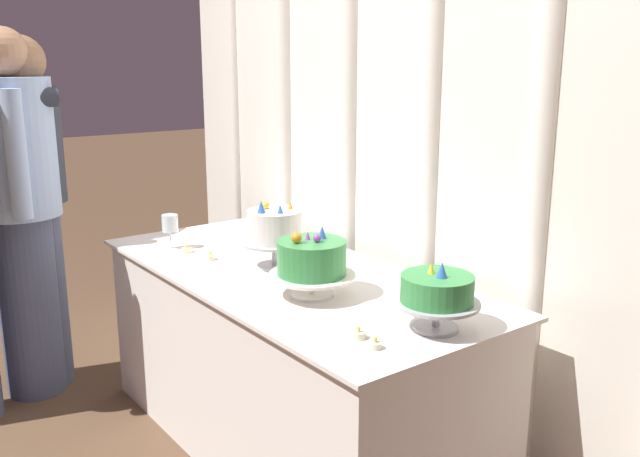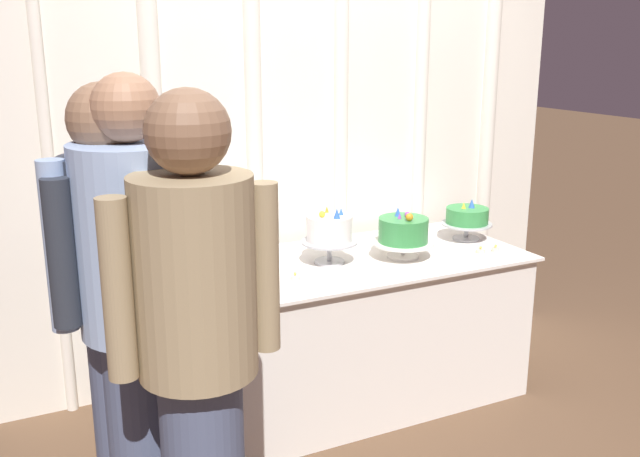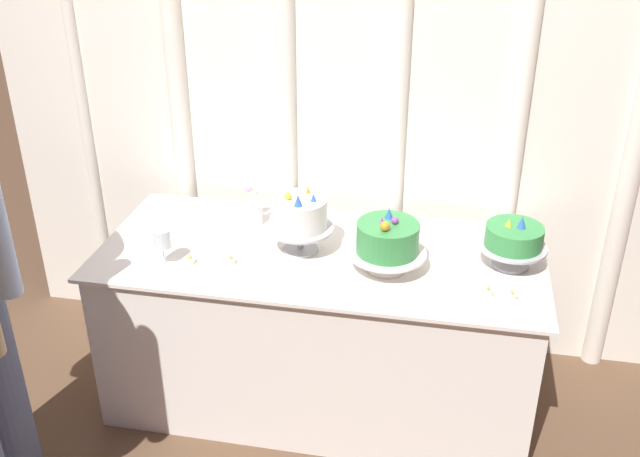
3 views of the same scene
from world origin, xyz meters
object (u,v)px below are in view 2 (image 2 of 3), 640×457
Objects in this scene: cake_display_leftmost at (329,231)px; cake_table at (343,331)px; tealight_far_left at (264,285)px; guest_man_dark_suit at (140,315)px; tealight_near_left at (295,278)px; tealight_far_right at (495,249)px; guest_man_pink_jacket at (198,347)px; cake_display_center at (403,232)px; guest_girl_blue_dress at (118,305)px; wine_glass at (245,268)px; tealight_near_right at (480,251)px; cake_display_rightmost at (467,218)px; flower_vase at (264,246)px.

cake_table is at bearing 4.01° from cake_display_leftmost.
tealight_far_left is (-0.40, -0.18, -0.15)m from cake_display_leftmost.
guest_man_dark_suit reaches higher than cake_table.
tealight_far_right is (1.07, -0.05, 0.00)m from tealight_near_left.
tealight_near_left is (0.16, 0.03, 0.00)m from tealight_far_left.
tealight_far_right is at bearing 24.06° from guest_man_pink_jacket.
tealight_far_left is (-0.76, -0.10, -0.12)m from cake_display_center.
cake_table is 1.51m from guest_man_pink_jacket.
guest_man_pink_jacket reaches higher than guest_girl_blue_dress.
tealight_near_right is at bearing 0.68° from wine_glass.
cake_display_center is at bearing 165.42° from tealight_far_right.
cake_display_center is at bearing 7.43° from tealight_far_left.
tealight_far_left is at bearing 178.95° from tealight_far_right.
cake_display_center is 0.19× the size of guest_girl_blue_dress.
cake_table is at bearing 164.39° from tealight_far_right.
guest_girl_blue_dress is at bearing -150.48° from cake_display_leftmost.
tealight_near_right reaches higher than cake_table.
cake_display_rightmost is 1.50× the size of flower_vase.
tealight_far_left is at bearing -169.97° from cake_display_rightmost.
tealight_near_left reaches higher than cake_table.
guest_girl_blue_dress is at bearing -151.13° from tealight_near_left.
wine_glass is 0.28m from tealight_near_left.
flower_vase is at bearing 150.40° from cake_table.
wine_glass is at bearing -171.59° from cake_display_center.
cake_table is 1.09× the size of guest_girl_blue_dress.
tealight_near_left is at bearing 28.87° from guest_girl_blue_dress.
guest_man_pink_jacket is at bearing -149.79° from cake_display_rightmost.
flower_vase is (-1.08, 0.16, -0.05)m from cake_display_rightmost.
cake_display_center is at bearing -24.32° from flower_vase.
guest_man_pink_jacket is at bearing -123.20° from tealight_far_left.
guest_man_pink_jacket is (-1.67, -0.79, 0.15)m from tealight_near_right.
cake_table is at bearing 163.27° from tealight_near_right.
wine_glass is at bearing 60.92° from guest_man_pink_jacket.
cake_display_leftmost reaches higher than cake_display_rightmost.
cake_display_leftmost is at bearing 165.40° from tealight_near_right.
cake_display_rightmost is 0.16× the size of guest_girl_blue_dress.
cake_display_leftmost is at bearing 166.20° from tealight_far_right.
cake_display_rightmost is 0.16× the size of guest_man_pink_jacket.
cake_display_center is 6.57× the size of tealight_far_left.
cake_table is at bearing 44.43° from guest_man_pink_jacket.
guest_man_dark_suit is (-1.86, -0.72, 0.05)m from cake_display_rightmost.
cake_table is 0.86m from tealight_far_right.
wine_glass is (-1.33, -0.25, -0.01)m from cake_display_rightmost.
cake_display_rightmost reaches higher than tealight_near_right.
tealight_far_left and tealight_far_right have the same top height.
flower_vase is 3.80× the size of tealight_far_left.
guest_man_pink_jacket is at bearing -71.54° from guest_man_dark_suit.
guest_girl_blue_dress is (-1.83, -0.42, 0.18)m from tealight_near_right.
flower_vase is (0.25, 0.40, -0.04)m from wine_glass.
guest_man_dark_suit is at bearing -52.85° from guest_girl_blue_dress.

